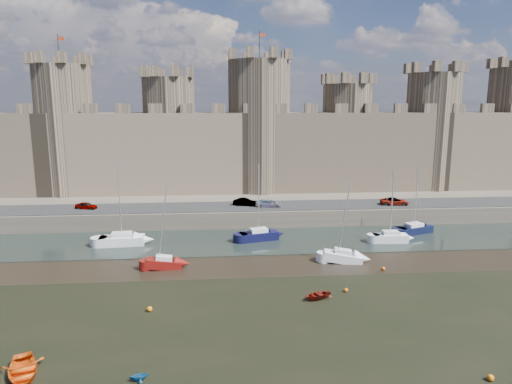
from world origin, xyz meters
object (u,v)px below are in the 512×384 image
Objects in this scene: sailboat_5 at (343,256)px; dinghy_1 at (139,376)px; car_3 at (395,201)px; dinghy_0 at (22,372)px; car_2 at (269,203)px; car_0 at (86,206)px; sailboat_2 at (390,237)px; car_1 at (245,202)px; sailboat_0 at (122,239)px; sailboat_3 at (414,229)px; sailboat_4 at (164,262)px; sailboat_1 at (259,235)px.

sailboat_5 is 29.20m from dinghy_1.
dinghy_0 is at bearing 140.77° from car_3.
car_2 is at bearing -34.17° from dinghy_1.
car_0 is 0.75× the size of car_3.
sailboat_2 is at bearing -60.47° from dinghy_1.
car_1 is 0.35× the size of sailboat_0.
car_2 is 0.45× the size of sailboat_3.
dinghy_1 is at bearing -92.65° from sailboat_4.
sailboat_5 is (34.08, -19.01, -2.35)m from car_0.
car_2 is at bearing 120.04° from sailboat_5.
sailboat_2 is (35.09, -1.61, -0.03)m from sailboat_0.
car_2 is at bearing 96.59° from car_3.
car_0 is 27.47m from car_2.
car_2 is at bearing -91.53° from car_1.
car_3 is 38.24m from sailboat_4.
sailboat_0 is (-39.88, -9.44, -2.28)m from car_3.
sailboat_0 is 2.72× the size of dinghy_0.
car_1 is at bearing -28.99° from dinghy_1.
sailboat_4 is at bearing 151.36° from car_2.
sailboat_5 is (20.42, 0.42, -0.00)m from sailboat_4.
sailboat_1 reaches higher than dinghy_0.
sailboat_1 reaches higher than sailboat_4.
dinghy_0 is (-35.78, -27.45, -0.39)m from sailboat_2.
sailboat_0 is (-16.60, -10.81, -2.29)m from car_1.
sailboat_4 is at bearing -58.42° from sailboat_0.
sailboat_1 is at bearing 173.14° from car_2.
sailboat_5 is at bearing -152.01° from car_2.
car_3 is at bearing 7.03° from sailboat_1.
sailboat_1 is 1.10× the size of sailboat_4.
sailboat_1 reaches higher than car_2.
car_3 is at bearing -77.77° from car_0.
sailboat_4 is (-33.60, -11.12, -0.04)m from sailboat_3.
dinghy_0 is at bearing -136.53° from sailboat_1.
sailboat_1 is 17.41m from sailboat_2.
car_1 is at bearing 45.63° from dinghy_0.
sailboat_3 reaches higher than dinghy_1.
sailboat_3 is at bearing 13.66° from sailboat_4.
sailboat_0 is (7.25, -10.52, -2.23)m from car_0.
sailboat_5 reaches higher than dinghy_1.
sailboat_4 is 21.16m from dinghy_1.
sailboat_3 is at bearing -102.71° from car_2.
car_0 is 0.31× the size of sailboat_1.
sailboat_3 is 1.00× the size of sailboat_4.
sailboat_4 is 20.43m from sailboat_5.
sailboat_0 reaches higher than dinghy_0.
sailboat_5 reaches higher than car_1.
car_0 reaches higher than dinghy_1.
sailboat_5 is at bearing -136.91° from sailboat_2.
sailboat_2 is 10.75m from sailboat_5.
car_3 is 7.61m from sailboat_3.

